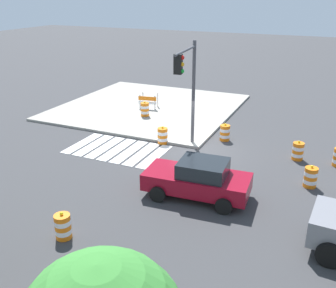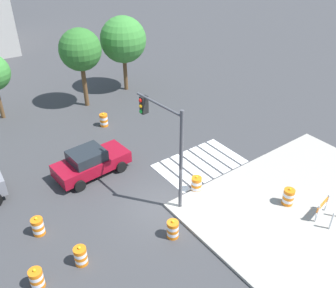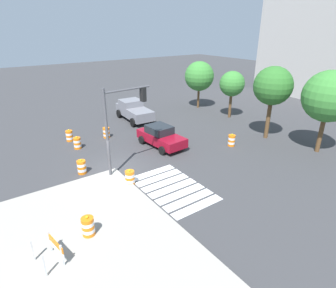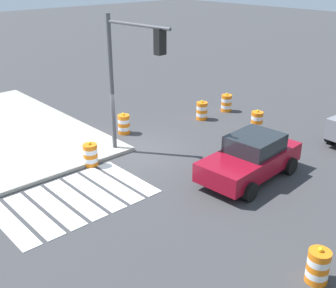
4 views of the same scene
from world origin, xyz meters
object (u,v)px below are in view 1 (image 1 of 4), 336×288
at_px(traffic_barrel_median_far, 311,177).
at_px(traffic_barrel_far_curb, 63,226).
at_px(traffic_barrel_median_near, 225,133).
at_px(traffic_light_pole, 188,79).
at_px(sports_car, 198,179).
at_px(traffic_barrel_near_corner, 163,136).
at_px(construction_barricade, 148,100).
at_px(traffic_barrel_crosswalk_end, 298,151).
at_px(traffic_barrel_on_sidewalk, 145,109).

xyz_separation_m(traffic_barrel_median_far, traffic_barrel_far_curb, (7.41, 7.42, 0.00)).
distance_m(traffic_barrel_median_near, traffic_light_pole, 4.46).
xyz_separation_m(traffic_barrel_median_near, traffic_light_pole, (1.36, 2.46, 3.46)).
relative_size(sports_car, traffic_barrel_median_near, 4.33).
bearing_deg(traffic_barrel_near_corner, traffic_barrel_far_curb, 93.61).
bearing_deg(traffic_barrel_median_far, traffic_barrel_far_curb, 45.04).
bearing_deg(traffic_light_pole, traffic_barrel_median_far, 167.25).
bearing_deg(traffic_barrel_median_near, traffic_barrel_median_far, 141.94).
xyz_separation_m(sports_car, traffic_barrel_near_corner, (3.84, -4.82, -0.36)).
xyz_separation_m(traffic_barrel_median_near, traffic_barrel_median_far, (-4.98, 3.90, 0.00)).
height_order(traffic_barrel_median_near, construction_barricade, construction_barricade).
xyz_separation_m(traffic_barrel_crosswalk_end, construction_barricade, (10.78, -4.60, 0.27)).
bearing_deg(traffic_barrel_far_curb, construction_barricade, -74.06).
distance_m(sports_car, traffic_light_pole, 5.69).
bearing_deg(traffic_barrel_median_near, traffic_barrel_near_corner, 32.05).
xyz_separation_m(traffic_barrel_median_near, traffic_barrel_on_sidewalk, (6.04, -1.81, 0.15)).
bearing_deg(traffic_light_pole, traffic_barrel_far_curb, 83.10).
height_order(traffic_barrel_crosswalk_end, traffic_barrel_median_near, same).
distance_m(traffic_barrel_on_sidewalk, construction_barricade, 1.81).
relative_size(traffic_barrel_median_near, traffic_light_pole, 0.19).
bearing_deg(traffic_barrel_median_far, sports_car, 34.12).
height_order(traffic_barrel_median_far, traffic_barrel_far_curb, same).
distance_m(traffic_barrel_near_corner, construction_barricade, 6.51).
xyz_separation_m(sports_car, traffic_barrel_on_sidewalk, (6.86, -8.52, -0.21)).
xyz_separation_m(traffic_barrel_near_corner, traffic_barrel_median_far, (-8.00, 2.00, 0.00)).
relative_size(sports_car, traffic_light_pole, 0.80).
relative_size(construction_barricade, traffic_light_pole, 0.25).
bearing_deg(traffic_barrel_crosswalk_end, construction_barricade, -23.08).
distance_m(traffic_barrel_near_corner, traffic_barrel_median_far, 8.25).
bearing_deg(traffic_barrel_on_sidewalk, construction_barricade, -69.79).
relative_size(traffic_barrel_far_curb, construction_barricade, 0.75).
xyz_separation_m(traffic_barrel_crosswalk_end, traffic_barrel_on_sidewalk, (10.16, -2.90, 0.15)).
height_order(traffic_barrel_median_near, traffic_barrel_on_sidewalk, traffic_barrel_on_sidewalk).
xyz_separation_m(traffic_barrel_near_corner, traffic_barrel_median_near, (-3.03, -1.89, 0.00)).
height_order(sports_car, traffic_barrel_crosswalk_end, sports_car).
distance_m(traffic_barrel_crosswalk_end, traffic_barrel_far_curb, 12.14).
height_order(sports_car, traffic_barrel_near_corner, sports_car).
bearing_deg(traffic_barrel_near_corner, sports_car, 128.58).
bearing_deg(sports_car, traffic_barrel_on_sidewalk, -51.17).
relative_size(traffic_barrel_median_near, traffic_barrel_median_far, 1.00).
relative_size(traffic_barrel_on_sidewalk, traffic_light_pole, 0.19).
relative_size(traffic_barrel_median_far, traffic_barrel_on_sidewalk, 1.00).
bearing_deg(traffic_barrel_near_corner, traffic_barrel_median_far, 165.95).
bearing_deg(traffic_barrel_near_corner, traffic_barrel_crosswalk_end, -173.63).
height_order(sports_car, traffic_barrel_far_curb, sports_car).
xyz_separation_m(traffic_barrel_far_curb, traffic_barrel_on_sidewalk, (3.61, -13.12, 0.15)).
bearing_deg(traffic_barrel_near_corner, traffic_barrel_on_sidewalk, -50.83).
relative_size(traffic_barrel_near_corner, traffic_barrel_far_curb, 1.00).
relative_size(traffic_barrel_near_corner, traffic_barrel_crosswalk_end, 1.00).
height_order(traffic_barrel_crosswalk_end, construction_barricade, construction_barricade).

